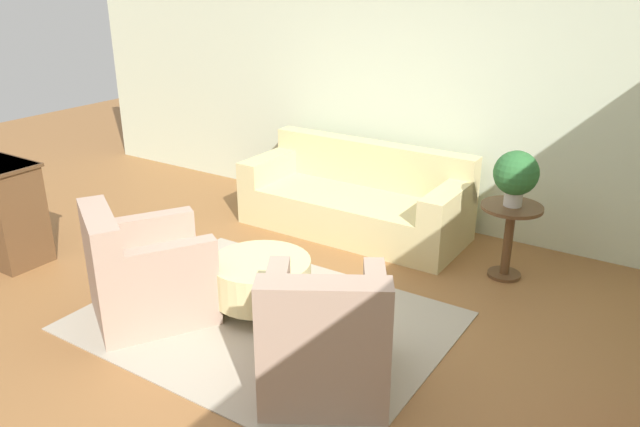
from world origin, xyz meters
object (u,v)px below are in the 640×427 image
Objects in this scene: ottoman_table at (261,278)px; side_table at (509,229)px; potted_plant_on_side_table at (516,174)px; couch at (356,201)px; armchair_right at (325,340)px; armchair_left at (145,275)px.

ottoman_table is 1.18× the size of side_table.
potted_plant_on_side_table reaches higher than side_table.
armchair_right reaches higher than couch.
couch is 2.46m from armchair_left.
couch is at bearing 115.61° from armchair_right.
ottoman_table is (0.20, -1.85, -0.03)m from couch.
potted_plant_on_side_table reaches higher than ottoman_table.
armchair_left is 1.00× the size of armchair_right.
armchair_left is 1.45× the size of ottoman_table.
side_table is 0.49m from potted_plant_on_side_table.
side_table is 1.40× the size of potted_plant_on_side_table.
armchair_left reaches higher than ottoman_table.
side_table is at bearing -135.00° from potted_plant_on_side_table.
ottoman_table is (-0.95, 0.56, -0.08)m from armchair_right.
armchair_right is 1.45× the size of ottoman_table.
armchair_right is (1.64, 0.00, 0.00)m from armchair_left.
potted_plant_on_side_table reaches higher than armchair_left.
potted_plant_on_side_table is (0.00, 0.00, 0.49)m from side_table.
armchair_right reaches higher than ottoman_table.
ottoman_table is 2.18m from side_table.
couch is at bearing 172.53° from potted_plant_on_side_table.
couch is 1.86m from ottoman_table.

